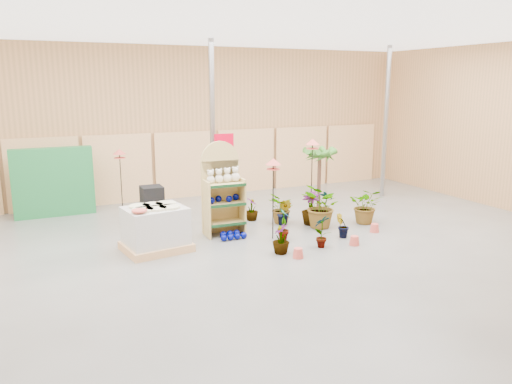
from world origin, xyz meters
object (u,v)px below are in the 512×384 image
at_px(pallet_stack, 156,229).
at_px(bird_table_front, 273,164).
at_px(display_shelf, 222,192).
at_px(potted_plant_2, 322,206).

xyz_separation_m(pallet_stack, bird_table_front, (2.57, -0.30, 1.22)).
bearing_deg(display_shelf, bird_table_front, -43.36).
relative_size(bird_table_front, potted_plant_2, 1.69).
relative_size(display_shelf, bird_table_front, 1.17).
bearing_deg(potted_plant_2, display_shelf, 164.89).
bearing_deg(potted_plant_2, pallet_stack, 179.48).
distance_m(display_shelf, bird_table_front, 1.43).
xyz_separation_m(pallet_stack, potted_plant_2, (4.02, -0.04, 0.07)).
distance_m(display_shelf, pallet_stack, 1.87).
height_order(pallet_stack, potted_plant_2, potted_plant_2).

